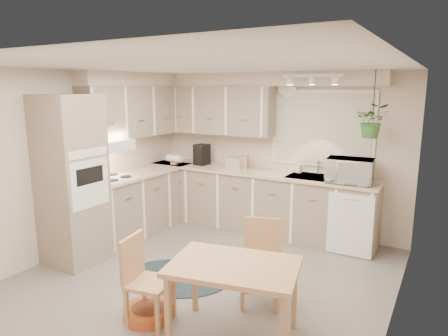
{
  "coord_description": "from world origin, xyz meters",
  "views": [
    {
      "loc": [
        2.35,
        -3.59,
        2.16
      ],
      "look_at": [
        -0.04,
        0.55,
        1.21
      ],
      "focal_mm": 32.0,
      "sensor_mm": 36.0,
      "label": 1
    }
  ],
  "objects_px": {
    "dining_table": "(234,301)",
    "microwave": "(350,168)",
    "chair_left": "(150,281)",
    "braided_rug": "(176,277)",
    "pet_bed": "(149,313)",
    "chair_back": "(261,264)"
  },
  "relations": [
    {
      "from": "chair_left",
      "to": "pet_bed",
      "type": "distance_m",
      "value": 0.37
    },
    {
      "from": "pet_bed",
      "to": "microwave",
      "type": "xyz_separation_m",
      "value": [
        1.23,
        2.63,
        1.08
      ]
    },
    {
      "from": "braided_rug",
      "to": "chair_back",
      "type": "bearing_deg",
      "value": -1.14
    },
    {
      "from": "pet_bed",
      "to": "microwave",
      "type": "distance_m",
      "value": 3.1
    },
    {
      "from": "braided_rug",
      "to": "pet_bed",
      "type": "height_order",
      "value": "pet_bed"
    },
    {
      "from": "chair_left",
      "to": "dining_table",
      "type": "bearing_deg",
      "value": 92.66
    },
    {
      "from": "chair_back",
      "to": "braided_rug",
      "type": "relative_size",
      "value": 0.67
    },
    {
      "from": "chair_back",
      "to": "microwave",
      "type": "distance_m",
      "value": 2.03
    },
    {
      "from": "pet_bed",
      "to": "chair_left",
      "type": "bearing_deg",
      "value": -30.87
    },
    {
      "from": "chair_back",
      "to": "pet_bed",
      "type": "distance_m",
      "value": 1.19
    },
    {
      "from": "chair_left",
      "to": "braided_rug",
      "type": "xyz_separation_m",
      "value": [
        -0.33,
        0.84,
        -0.41
      ]
    },
    {
      "from": "chair_left",
      "to": "pet_bed",
      "type": "xyz_separation_m",
      "value": [
        -0.06,
        0.03,
        -0.36
      ]
    },
    {
      "from": "microwave",
      "to": "pet_bed",
      "type": "bearing_deg",
      "value": -119.94
    },
    {
      "from": "dining_table",
      "to": "microwave",
      "type": "height_order",
      "value": "microwave"
    },
    {
      "from": "dining_table",
      "to": "braided_rug",
      "type": "relative_size",
      "value": 0.86
    },
    {
      "from": "chair_back",
      "to": "braided_rug",
      "type": "distance_m",
      "value": 1.17
    },
    {
      "from": "microwave",
      "to": "chair_left",
      "type": "bearing_deg",
      "value": -118.65
    },
    {
      "from": "dining_table",
      "to": "microwave",
      "type": "relative_size",
      "value": 1.86
    },
    {
      "from": "chair_left",
      "to": "braided_rug",
      "type": "bearing_deg",
      "value": -168.96
    },
    {
      "from": "dining_table",
      "to": "chair_left",
      "type": "relative_size",
      "value": 1.31
    },
    {
      "from": "chair_left",
      "to": "braided_rug",
      "type": "height_order",
      "value": "chair_left"
    },
    {
      "from": "pet_bed",
      "to": "microwave",
      "type": "relative_size",
      "value": 0.82
    }
  ]
}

